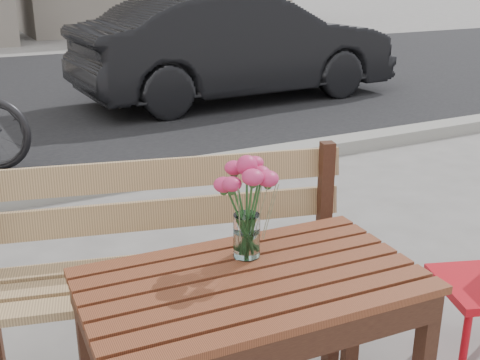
% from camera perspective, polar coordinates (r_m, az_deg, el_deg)
% --- Properties ---
extents(street, '(30.00, 8.12, 0.12)m').
position_cam_1_polar(street, '(6.69, -19.39, 4.57)').
color(street, black).
rests_on(street, ground).
extents(main_table, '(1.14, 0.70, 0.68)m').
position_cam_1_polar(main_table, '(2.04, 1.16, -11.96)').
color(main_table, '#562A16').
rests_on(main_table, ground).
extents(main_bench, '(1.62, 0.82, 0.96)m').
position_cam_1_polar(main_bench, '(2.45, -7.14, -6.09)').
color(main_bench, '#94714C').
rests_on(main_bench, ground).
extents(main_vase, '(0.20, 0.20, 0.37)m').
position_cam_1_polar(main_vase, '(2.03, 0.65, -1.43)').
color(main_vase, white).
rests_on(main_vase, main_table).
extents(parked_car, '(4.19, 1.61, 1.36)m').
position_cam_1_polar(parked_car, '(7.86, -0.26, 12.60)').
color(parked_car, black).
rests_on(parked_car, ground).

